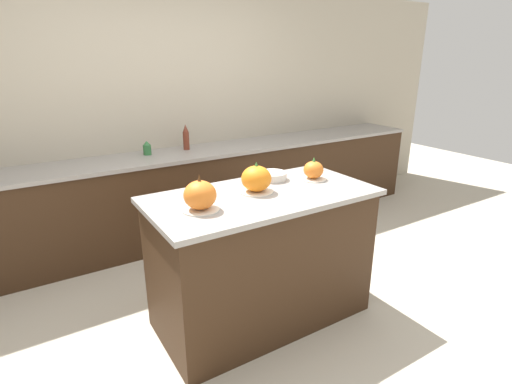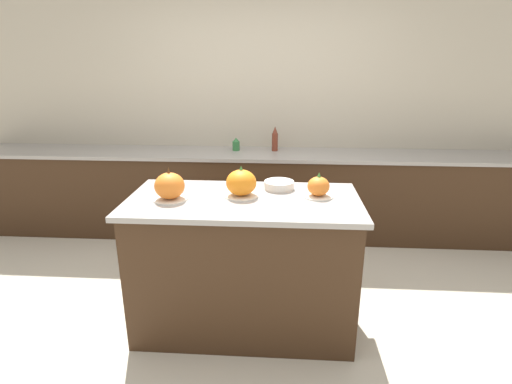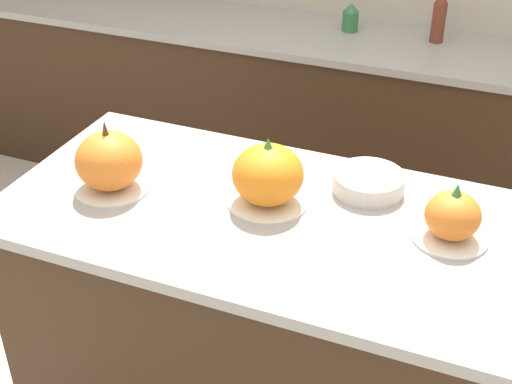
{
  "view_description": "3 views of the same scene",
  "coord_description": "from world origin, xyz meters",
  "px_view_note": "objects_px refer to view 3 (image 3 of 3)",
  "views": [
    {
      "loc": [
        -1.34,
        -2.07,
        1.81
      ],
      "look_at": [
        -0.08,
        -0.04,
        0.99
      ],
      "focal_mm": 28.0,
      "sensor_mm": 36.0,
      "label": 1
    },
    {
      "loc": [
        0.24,
        -2.43,
        1.81
      ],
      "look_at": [
        0.08,
        0.03,
        0.98
      ],
      "focal_mm": 28.0,
      "sensor_mm": 36.0,
      "label": 2
    },
    {
      "loc": [
        0.59,
        -1.53,
        2.04
      ],
      "look_at": [
        -0.02,
        -0.03,
        1.03
      ],
      "focal_mm": 50.0,
      "sensor_mm": 36.0,
      "label": 3
    }
  ],
  "objects_px": {
    "pumpkin_cake_left": "(109,162)",
    "pumpkin_cake_right": "(452,218)",
    "bottle_tall": "(439,15)",
    "pumpkin_cake_center": "(268,176)",
    "mixing_bowl": "(369,182)",
    "bottle_short": "(351,18)"
  },
  "relations": [
    {
      "from": "bottle_tall",
      "to": "bottle_short",
      "type": "bearing_deg",
      "value": -179.02
    },
    {
      "from": "pumpkin_cake_right",
      "to": "mixing_bowl",
      "type": "bearing_deg",
      "value": 150.17
    },
    {
      "from": "pumpkin_cake_left",
      "to": "pumpkin_cake_center",
      "type": "relative_size",
      "value": 0.97
    },
    {
      "from": "pumpkin_cake_left",
      "to": "bottle_tall",
      "type": "distance_m",
      "value": 1.85
    },
    {
      "from": "bottle_short",
      "to": "pumpkin_cake_right",
      "type": "bearing_deg",
      "value": -65.64
    },
    {
      "from": "mixing_bowl",
      "to": "pumpkin_cake_center",
      "type": "bearing_deg",
      "value": -145.24
    },
    {
      "from": "bottle_short",
      "to": "bottle_tall",
      "type": "bearing_deg",
      "value": 0.98
    },
    {
      "from": "pumpkin_cake_right",
      "to": "bottle_tall",
      "type": "bearing_deg",
      "value": 101.22
    },
    {
      "from": "pumpkin_cake_center",
      "to": "bottle_tall",
      "type": "bearing_deg",
      "value": 83.58
    },
    {
      "from": "pumpkin_cake_right",
      "to": "mixing_bowl",
      "type": "distance_m",
      "value": 0.3
    },
    {
      "from": "pumpkin_cake_center",
      "to": "bottle_tall",
      "type": "relative_size",
      "value": 0.89
    },
    {
      "from": "pumpkin_cake_right",
      "to": "bottle_tall",
      "type": "relative_size",
      "value": 0.78
    },
    {
      "from": "pumpkin_cake_center",
      "to": "pumpkin_cake_right",
      "type": "distance_m",
      "value": 0.5
    },
    {
      "from": "pumpkin_cake_left",
      "to": "bottle_tall",
      "type": "relative_size",
      "value": 0.86
    },
    {
      "from": "pumpkin_cake_left",
      "to": "pumpkin_cake_center",
      "type": "distance_m",
      "value": 0.46
    },
    {
      "from": "bottle_short",
      "to": "mixing_bowl",
      "type": "distance_m",
      "value": 1.53
    },
    {
      "from": "pumpkin_cake_right",
      "to": "pumpkin_cake_left",
      "type": "bearing_deg",
      "value": -172.58
    },
    {
      "from": "bottle_tall",
      "to": "bottle_short",
      "type": "relative_size",
      "value": 1.91
    },
    {
      "from": "mixing_bowl",
      "to": "bottle_short",
      "type": "bearing_deg",
      "value": 107.84
    },
    {
      "from": "bottle_tall",
      "to": "mixing_bowl",
      "type": "xyz_separation_m",
      "value": [
        0.06,
        -1.46,
        -0.04
      ]
    },
    {
      "from": "pumpkin_cake_center",
      "to": "bottle_short",
      "type": "xyz_separation_m",
      "value": [
        -0.22,
        1.63,
        -0.08
      ]
    },
    {
      "from": "pumpkin_cake_left",
      "to": "pumpkin_cake_right",
      "type": "distance_m",
      "value": 0.96
    }
  ]
}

